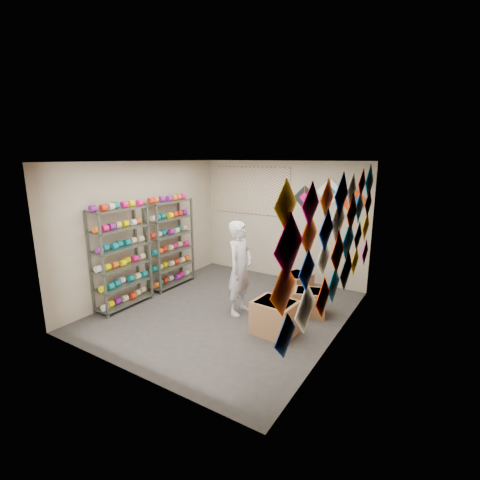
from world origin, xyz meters
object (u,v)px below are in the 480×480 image
Objects in this scene: carton_a at (275,317)px; shelf_rack_back at (170,244)px; shelf_rack_front at (121,258)px; shopkeeper at (240,268)px; carton_c at (296,285)px; carton_b at (310,302)px.

shelf_rack_back is at bearing 169.35° from carton_a.
shopkeeper is (2.02, 0.92, -0.10)m from shelf_rack_front.
carton_a is at bearing -113.11° from shopkeeper.
shelf_rack_front is 3.46m from carton_c.
shelf_rack_back is 3.07m from carton_a.
carton_c is at bearing 104.72° from carton_a.
shopkeeper is at bearing 24.52° from shelf_rack_front.
shelf_rack_back is 3.22m from carton_b.
carton_a reaches higher than carton_b.
carton_a is 1.18× the size of carton_b.
shopkeeper is 1.52m from carton_c.
shelf_rack_front is at bearing -171.89° from carton_b.
carton_b is (1.11, 0.60, -0.62)m from shopkeeper.
carton_a is 1.66m from carton_c.
shelf_rack_back is at bearing -142.33° from carton_c.
shelf_rack_front is 1.30m from shelf_rack_back.
shelf_rack_back is 1.12× the size of shopkeeper.
carton_b is (0.22, 0.96, -0.05)m from carton_a.
carton_b is 1.02× the size of carton_c.
shelf_rack_front is 2.22m from shopkeeper.
shelf_rack_front reaches higher than shopkeeper.
carton_a reaches higher than carton_c.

